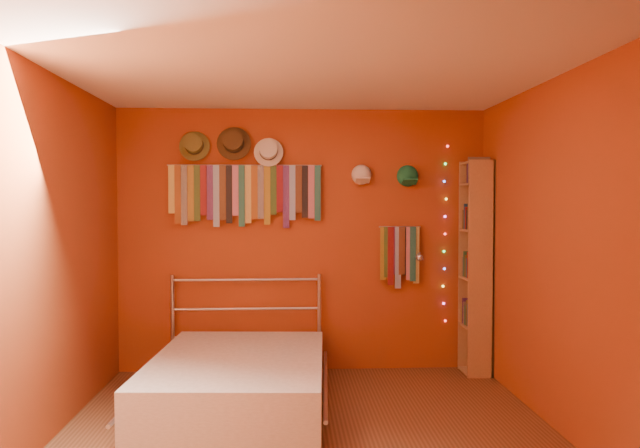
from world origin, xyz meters
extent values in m
plane|color=brown|center=(0.00, 0.00, 0.00)|extent=(3.50, 3.50, 0.00)
cube|color=#913517|center=(0.00, 1.75, 1.25)|extent=(3.50, 0.02, 2.50)
cube|color=#913517|center=(1.75, 0.00, 1.25)|extent=(0.02, 3.50, 2.50)
cube|color=#913517|center=(-1.75, 0.00, 1.25)|extent=(0.02, 3.50, 2.50)
cube|color=white|center=(0.00, 0.00, 2.50)|extent=(3.50, 3.50, 0.02)
cylinder|color=#B5B5BA|center=(-0.55, 1.70, 1.96)|extent=(1.45, 0.01, 0.01)
cube|color=#C6C950|center=(-1.23, 1.69, 1.74)|extent=(0.06, 0.01, 0.45)
cube|color=brown|center=(-1.17, 1.68, 1.69)|extent=(0.06, 0.01, 0.55)
cube|color=#122050|center=(-1.11, 1.68, 1.68)|extent=(0.06, 0.01, 0.56)
cube|color=#8B6319|center=(-1.05, 1.69, 1.70)|extent=(0.06, 0.01, 0.53)
cube|color=#2B471C|center=(-0.99, 1.68, 1.70)|extent=(0.06, 0.01, 0.52)
cube|color=maroon|center=(-0.93, 1.68, 1.73)|extent=(0.06, 0.01, 0.47)
cube|color=#38175E|center=(-0.87, 1.69, 1.70)|extent=(0.06, 0.01, 0.51)
cube|color=#7195C9|center=(-0.81, 1.68, 1.67)|extent=(0.06, 0.01, 0.58)
cube|color=#50321A|center=(-0.75, 1.68, 1.70)|extent=(0.06, 0.01, 0.51)
cube|color=black|center=(-0.69, 1.69, 1.69)|extent=(0.06, 0.01, 0.55)
cube|color=#A85484|center=(-0.64, 1.68, 1.72)|extent=(0.06, 0.01, 0.47)
cube|color=#1A5D51|center=(-0.58, 1.68, 1.67)|extent=(0.06, 0.01, 0.58)
cube|color=#B29F47|center=(-0.52, 1.69, 1.69)|extent=(0.06, 0.01, 0.55)
cube|color=brown|center=(-0.46, 1.68, 1.71)|extent=(0.06, 0.01, 0.51)
cube|color=navy|center=(-0.40, 1.68, 1.71)|extent=(0.06, 0.01, 0.50)
cube|color=olive|center=(-0.34, 1.69, 1.68)|extent=(0.06, 0.01, 0.56)
cube|color=#254B1E|center=(-0.28, 1.68, 1.73)|extent=(0.06, 0.01, 0.47)
cube|color=maroon|center=(-0.22, 1.68, 1.74)|extent=(0.06, 0.01, 0.44)
cube|color=#3C1965|center=(-0.16, 1.69, 1.67)|extent=(0.06, 0.01, 0.59)
cube|color=#7291CB|center=(-0.10, 1.68, 1.70)|extent=(0.06, 0.01, 0.52)
cube|color=#492718|center=(-0.04, 1.68, 1.74)|extent=(0.06, 0.01, 0.45)
cube|color=black|center=(0.02, 1.69, 1.71)|extent=(0.06, 0.01, 0.50)
cube|color=#A25165|center=(0.08, 1.68, 1.71)|extent=(0.06, 0.01, 0.50)
cube|color=#1A5D5D|center=(0.14, 1.68, 1.70)|extent=(0.06, 0.01, 0.52)
cylinder|color=#B5B5BA|center=(0.93, 1.70, 1.38)|extent=(0.40, 0.01, 0.01)
cube|color=olive|center=(0.77, 1.69, 1.12)|extent=(0.06, 0.01, 0.51)
cube|color=#2F4F1F|center=(0.80, 1.68, 1.14)|extent=(0.06, 0.01, 0.48)
cube|color=maroon|center=(0.84, 1.68, 1.10)|extent=(0.06, 0.01, 0.56)
cube|color=#461C70|center=(0.87, 1.69, 1.15)|extent=(0.06, 0.01, 0.46)
cube|color=#6F86C5|center=(0.91, 1.68, 1.08)|extent=(0.06, 0.01, 0.59)
cube|color=#53281B|center=(0.95, 1.68, 1.15)|extent=(0.06, 0.01, 0.46)
cube|color=black|center=(0.98, 1.69, 1.15)|extent=(0.06, 0.01, 0.47)
cube|color=#AC5670|center=(1.02, 1.68, 1.12)|extent=(0.06, 0.01, 0.51)
cube|color=#1A5B56|center=(1.05, 1.68, 1.12)|extent=(0.06, 0.01, 0.52)
cube|color=#B19C46|center=(1.09, 1.69, 1.11)|extent=(0.06, 0.01, 0.54)
cylinder|color=brown|center=(-1.01, 1.69, 2.14)|extent=(0.29, 0.07, 0.28)
cylinder|color=brown|center=(-1.01, 1.64, 2.15)|extent=(0.17, 0.14, 0.19)
cylinder|color=#332314|center=(-1.01, 1.67, 2.14)|extent=(0.17, 0.06, 0.17)
cylinder|color=#473219|center=(-0.65, 1.69, 2.16)|extent=(0.32, 0.08, 0.32)
cylinder|color=#473219|center=(-0.65, 1.63, 2.18)|extent=(0.19, 0.16, 0.21)
cylinder|color=black|center=(-0.65, 1.66, 2.17)|extent=(0.19, 0.06, 0.20)
cylinder|color=white|center=(-0.32, 1.69, 2.08)|extent=(0.28, 0.07, 0.27)
cylinder|color=white|center=(-0.32, 1.64, 2.10)|extent=(0.16, 0.14, 0.18)
cylinder|color=black|center=(-0.32, 1.67, 2.09)|extent=(0.17, 0.06, 0.17)
ellipsoid|color=white|center=(0.56, 1.70, 1.88)|extent=(0.19, 0.14, 0.19)
cube|color=white|center=(0.56, 1.59, 1.82)|extent=(0.13, 0.10, 0.05)
ellipsoid|color=#1C7E4D|center=(1.00, 1.70, 1.87)|extent=(0.19, 0.15, 0.19)
cube|color=#1C7E4D|center=(1.00, 1.58, 1.81)|extent=(0.14, 0.10, 0.06)
sphere|color=#FF3333|center=(1.39, 1.71, 2.15)|extent=(0.02, 0.02, 0.02)
sphere|color=#33FF4C|center=(1.37, 1.71, 1.98)|extent=(0.02, 0.02, 0.02)
sphere|color=#4C66FF|center=(1.36, 1.71, 1.81)|extent=(0.02, 0.02, 0.02)
sphere|color=yellow|center=(1.38, 1.71, 1.64)|extent=(0.02, 0.02, 0.02)
sphere|color=#FF4CCC|center=(1.37, 1.71, 1.48)|extent=(0.02, 0.02, 0.02)
sphere|color=#FF3333|center=(1.37, 1.71, 1.31)|extent=(0.02, 0.02, 0.02)
sphere|color=#33FF4C|center=(1.36, 1.71, 1.14)|extent=(0.02, 0.02, 0.02)
sphere|color=#4C66FF|center=(1.37, 1.71, 0.97)|extent=(0.02, 0.02, 0.02)
sphere|color=yellow|center=(1.35, 1.71, 0.80)|extent=(0.02, 0.02, 0.02)
sphere|color=#FF4CCC|center=(1.36, 1.71, 0.63)|extent=(0.02, 0.02, 0.02)
sphere|color=#FF3333|center=(1.38, 1.71, 0.47)|extent=(0.02, 0.02, 0.02)
cylinder|color=#B5B5BA|center=(1.08, 1.73, 1.08)|extent=(0.03, 0.03, 0.03)
cylinder|color=#B5B5BA|center=(1.08, 1.61, 1.11)|extent=(0.01, 0.25, 0.08)
sphere|color=white|center=(1.08, 1.49, 1.10)|extent=(0.07, 0.07, 0.07)
cube|color=#A27049|center=(1.62, 1.37, 1.00)|extent=(0.24, 0.02, 2.00)
cube|color=#A27049|center=(1.62, 1.69, 1.00)|extent=(0.24, 0.02, 2.00)
cube|color=#A27049|center=(1.74, 1.53, 1.00)|extent=(0.02, 0.34, 2.00)
cube|color=#A27049|center=(1.62, 1.53, 0.02)|extent=(0.24, 0.32, 0.02)
cube|color=#A27049|center=(1.62, 1.53, 0.45)|extent=(0.24, 0.32, 0.02)
cube|color=#A27049|center=(1.62, 1.53, 0.90)|extent=(0.24, 0.32, 0.02)
cube|color=#A27049|center=(1.62, 1.53, 1.35)|extent=(0.24, 0.32, 0.02)
cube|color=#A27049|center=(1.62, 1.53, 1.78)|extent=(0.24, 0.32, 0.02)
cube|color=#A27049|center=(1.62, 1.53, 1.98)|extent=(0.24, 0.32, 0.02)
cylinder|color=#B5B5BA|center=(-1.22, 1.65, 0.47)|extent=(0.04, 0.04, 0.93)
cylinder|color=#B5B5BA|center=(0.15, 1.65, 0.47)|extent=(0.04, 0.04, 0.93)
cylinder|color=#B5B5BA|center=(-0.53, 1.65, 0.34)|extent=(1.38, 0.02, 0.02)
cylinder|color=#B5B5BA|center=(-0.53, 1.65, 0.61)|extent=(1.38, 0.02, 0.02)
cylinder|color=#B5B5BA|center=(-0.53, 1.65, 0.89)|extent=(1.38, 0.02, 0.02)
cube|color=beige|center=(-0.53, 0.67, 0.22)|extent=(1.43, 1.94, 0.37)
cylinder|color=#B5B5BA|center=(-1.22, 0.67, 0.20)|extent=(0.14, 1.87, 0.03)
cylinder|color=#B5B5BA|center=(0.15, 0.67, 0.20)|extent=(0.14, 1.87, 0.03)
camera|label=1|loc=(-0.14, -4.21, 1.61)|focal=35.00mm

